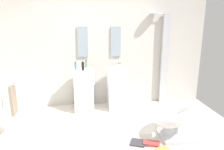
% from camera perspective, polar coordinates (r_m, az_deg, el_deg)
% --- Properties ---
extents(ground_plane, '(4.80, 3.60, 0.04)m').
position_cam_1_polar(ground_plane, '(3.56, -1.36, -17.64)').
color(ground_plane, silver).
extents(rear_partition, '(4.80, 0.10, 2.60)m').
position_cam_1_polar(rear_partition, '(4.70, -3.51, 7.39)').
color(rear_partition, beige).
rests_on(rear_partition, ground_plane).
extents(pedestal_sink_left, '(0.45, 0.45, 1.02)m').
position_cam_1_polar(pedestal_sink_left, '(4.48, -7.64, -3.78)').
color(pedestal_sink_left, white).
rests_on(pedestal_sink_left, ground_plane).
extents(pedestal_sink_right, '(0.45, 0.45, 1.02)m').
position_cam_1_polar(pedestal_sink_right, '(4.53, 1.54, -3.46)').
color(pedestal_sink_right, white).
rests_on(pedestal_sink_right, ground_plane).
extents(vanity_mirror_left, '(0.22, 0.03, 0.65)m').
position_cam_1_polar(vanity_mirror_left, '(4.61, -8.02, 8.90)').
color(vanity_mirror_left, '#8C9EA8').
extents(vanity_mirror_right, '(0.22, 0.03, 0.65)m').
position_cam_1_polar(vanity_mirror_right, '(4.65, 1.01, 9.09)').
color(vanity_mirror_right, '#8C9EA8').
extents(shower_column, '(0.49, 0.24, 2.05)m').
position_cam_1_polar(shower_column, '(4.93, 13.92, 4.73)').
color(shower_column, '#B7BABF').
rests_on(shower_column, ground_plane).
extents(lounge_chair, '(1.10, 1.10, 0.65)m').
position_cam_1_polar(lounge_chair, '(3.63, 17.50, -11.05)').
color(lounge_chair, '#B7BABF').
rests_on(lounge_chair, ground_plane).
extents(towel_rack, '(0.37, 0.22, 0.95)m').
position_cam_1_polar(towel_rack, '(3.75, -25.75, -6.44)').
color(towel_rack, '#B7BABF').
rests_on(towel_rack, ground_plane).
extents(area_rug, '(1.16, 0.86, 0.01)m').
position_cam_1_polar(area_rug, '(3.37, 10.14, -19.39)').
color(area_rug, beige).
rests_on(area_rug, ground_plane).
extents(magazine_charcoal, '(0.34, 0.30, 0.02)m').
position_cam_1_polar(magazine_charcoal, '(3.47, 7.59, -17.91)').
color(magazine_charcoal, '#38383D').
rests_on(magazine_charcoal, area_rug).
extents(magazine_red, '(0.29, 0.22, 0.04)m').
position_cam_1_polar(magazine_red, '(3.48, 10.64, -17.84)').
color(magazine_red, '#B73838').
rests_on(magazine_red, area_rug).
extents(soap_bottle_green, '(0.05, 0.05, 0.16)m').
position_cam_1_polar(soap_bottle_green, '(4.48, -7.05, 2.94)').
color(soap_bottle_green, '#59996B').
rests_on(soap_bottle_green, pedestal_sink_left).
extents(soap_bottle_clear, '(0.04, 0.04, 0.14)m').
position_cam_1_polar(soap_bottle_clear, '(4.27, 1.84, 2.39)').
color(soap_bottle_clear, silver).
rests_on(soap_bottle_clear, pedestal_sink_right).
extents(soap_bottle_blue, '(0.04, 0.04, 0.16)m').
position_cam_1_polar(soap_bottle_blue, '(4.33, -9.92, 2.43)').
color(soap_bottle_blue, '#4C72B7').
rests_on(soap_bottle_blue, pedestal_sink_left).
extents(soap_bottle_white, '(0.06, 0.06, 0.12)m').
position_cam_1_polar(soap_bottle_white, '(4.30, 2.08, 2.31)').
color(soap_bottle_white, white).
rests_on(soap_bottle_white, pedestal_sink_right).
extents(soap_bottle_black, '(0.05, 0.05, 0.18)m').
position_cam_1_polar(soap_bottle_black, '(4.24, -7.94, 2.39)').
color(soap_bottle_black, black).
rests_on(soap_bottle_black, pedestal_sink_left).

